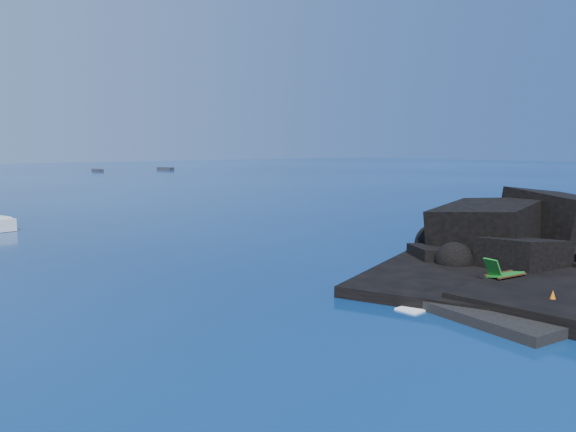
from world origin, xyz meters
name	(u,v)px	position (x,y,z in m)	size (l,w,h in m)	color
ground	(475,331)	(0.00, 0.00, 0.00)	(400.00, 400.00, 0.00)	#031034
headland	(574,264)	(13.00, 3.00, 0.00)	(24.00, 24.00, 3.60)	black
beach	(534,303)	(4.50, 0.50, 0.00)	(8.50, 6.00, 0.70)	black
surf_foam	(443,279)	(5.00, 5.00, 0.00)	(10.00, 8.00, 0.06)	white
deck_chair	(506,269)	(5.13, 2.07, 0.97)	(1.79, 0.78, 1.23)	#17671D
towel	(547,305)	(3.36, -0.58, 0.38)	(1.95, 0.92, 0.05)	silver
sunbather	(547,301)	(3.36, -0.58, 0.52)	(1.84, 0.45, 0.25)	tan
marker_cone	(553,298)	(3.43, -0.74, 0.64)	(0.38, 0.38, 0.58)	#D55D0B
distant_boat_a	(98,171)	(30.23, 121.83, 0.00)	(1.28, 4.12, 0.55)	#29292E
distant_boat_b	(165,170)	(46.38, 119.43, 0.00)	(1.49, 4.80, 0.64)	#26262B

